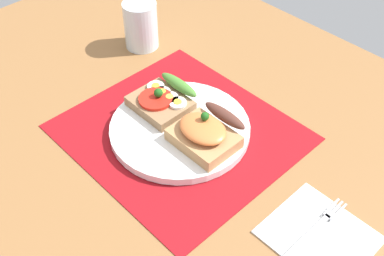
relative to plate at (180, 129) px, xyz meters
The scene contains 8 objects.
ground_plane 2.61cm from the plate, ahead, with size 120.00×90.00×3.20cm, color olive.
placemat 0.86cm from the plate, ahead, with size 36.64×33.69×0.30cm, color maroon.
plate is the anchor object (origin of this frame).
sandwich_egg_tomato 6.35cm from the plate, 166.60° to the left, with size 10.06×9.68×4.02cm.
sandwich_salmon 6.35cm from the plate, ahead, with size 10.33×9.57×5.51cm.
napkin 29.02cm from the plate, ahead, with size 14.12×12.91×0.60cm, color white.
fork 28.12cm from the plate, ahead, with size 1.62×14.51×0.32cm.
drinking_glass 28.21cm from the plate, 153.90° to the left, with size 6.96×6.96×9.89cm, color silver.
Camera 1 is at (44.66, -39.84, 58.62)cm, focal length 45.34 mm.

